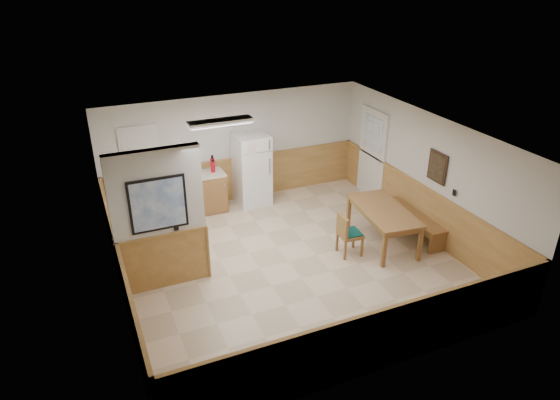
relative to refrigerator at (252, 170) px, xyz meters
name	(u,v)px	position (x,y,z in m)	size (l,w,h in m)	color
ground	(288,262)	(-0.26, -2.63, -0.82)	(6.00, 6.00, 0.00)	beige
ceiling	(290,135)	(-0.26, -2.63, 1.68)	(6.00, 6.00, 0.02)	white
back_wall	(235,148)	(-0.26, 0.37, 0.43)	(6.00, 0.02, 2.50)	silver
right_wall	(427,176)	(2.74, -2.63, 0.43)	(0.02, 6.00, 2.50)	silver
left_wall	(113,236)	(-3.26, -2.63, 0.43)	(0.02, 6.00, 2.50)	silver
wainscot_back	(236,179)	(-0.26, 0.35, -0.32)	(6.00, 0.04, 1.00)	tan
wainscot_right	(421,209)	(2.72, -2.63, -0.32)	(0.04, 6.00, 1.00)	tan
wainscot_left	(121,275)	(-3.24, -2.63, -0.32)	(0.04, 6.00, 1.00)	tan
partition_wall	(159,222)	(-2.51, -2.43, 0.41)	(1.50, 0.20, 2.50)	silver
kitchen_counter	(189,194)	(-1.47, 0.05, -0.36)	(2.20, 0.61, 1.00)	brown
exterior_door	(372,154)	(2.70, -0.73, 0.23)	(0.07, 1.02, 2.15)	silver
kitchen_window	(139,149)	(-2.36, 0.35, 0.73)	(0.80, 0.04, 1.00)	silver
wall_painting	(437,167)	(2.70, -2.93, 0.73)	(0.04, 0.50, 0.60)	#322014
fluorescent_fixture	(220,122)	(-1.06, -1.33, 1.62)	(1.20, 0.30, 0.09)	silver
refrigerator	(252,170)	(0.00, 0.00, 0.00)	(0.75, 0.73, 1.65)	white
dining_table	(384,213)	(1.73, -2.72, -0.17)	(1.04, 1.79, 0.75)	brown
dining_bench	(414,218)	(2.54, -2.66, -0.48)	(0.44, 1.71, 0.45)	brown
dining_chair	(346,232)	(0.85, -2.82, -0.33)	(0.59, 0.44, 0.85)	brown
fire_extinguisher	(213,165)	(-0.89, 0.04, 0.25)	(0.10, 0.10, 0.39)	#AF0919
soap_bottle	(146,177)	(-2.32, 0.10, 0.17)	(0.06, 0.06, 0.20)	#178139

